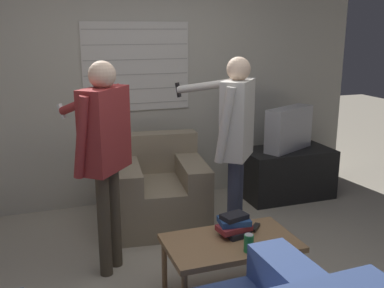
{
  "coord_description": "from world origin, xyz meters",
  "views": [
    {
      "loc": [
        -1.07,
        -2.75,
        1.91
      ],
      "look_at": [
        0.09,
        0.55,
        1.0
      ],
      "focal_mm": 42.0,
      "sensor_mm": 36.0,
      "label": 1
    }
  ],
  "objects_px": {
    "tv": "(289,129)",
    "person_right_standing": "(235,133)",
    "book_stack": "(235,225)",
    "soda_can": "(249,243)",
    "person_left_standing": "(104,142)",
    "spare_remote": "(255,227)",
    "armchair_beige": "(159,190)",
    "coffee_table": "(231,246)"
  },
  "relations": [
    {
      "from": "coffee_table",
      "to": "spare_remote",
      "type": "bearing_deg",
      "value": 24.13
    },
    {
      "from": "book_stack",
      "to": "spare_remote",
      "type": "height_order",
      "value": "book_stack"
    },
    {
      "from": "coffee_table",
      "to": "person_right_standing",
      "type": "bearing_deg",
      "value": 64.06
    },
    {
      "from": "book_stack",
      "to": "spare_remote",
      "type": "relative_size",
      "value": 2.13
    },
    {
      "from": "person_left_standing",
      "to": "person_right_standing",
      "type": "xyz_separation_m",
      "value": [
        1.07,
        -0.03,
        -0.0
      ]
    },
    {
      "from": "spare_remote",
      "to": "person_right_standing",
      "type": "bearing_deg",
      "value": 127.8
    },
    {
      "from": "armchair_beige",
      "to": "person_right_standing",
      "type": "xyz_separation_m",
      "value": [
        0.45,
        -0.79,
        0.73
      ]
    },
    {
      "from": "person_right_standing",
      "to": "coffee_table",
      "type": "bearing_deg",
      "value": -167.04
    },
    {
      "from": "person_right_standing",
      "to": "spare_remote",
      "type": "distance_m",
      "value": 0.81
    },
    {
      "from": "coffee_table",
      "to": "armchair_beige",
      "type": "bearing_deg",
      "value": 95.78
    },
    {
      "from": "person_left_standing",
      "to": "person_right_standing",
      "type": "bearing_deg",
      "value": -51.29
    },
    {
      "from": "coffee_table",
      "to": "tv",
      "type": "relative_size",
      "value": 1.38
    },
    {
      "from": "soda_can",
      "to": "armchair_beige",
      "type": "bearing_deg",
      "value": 96.66
    },
    {
      "from": "book_stack",
      "to": "tv",
      "type": "bearing_deg",
      "value": 48.68
    },
    {
      "from": "tv",
      "to": "person_right_standing",
      "type": "height_order",
      "value": "person_right_standing"
    },
    {
      "from": "person_left_standing",
      "to": "soda_can",
      "type": "bearing_deg",
      "value": -96.13
    },
    {
      "from": "spare_remote",
      "to": "soda_can",
      "type": "bearing_deg",
      "value": -79.92
    },
    {
      "from": "coffee_table",
      "to": "tv",
      "type": "distance_m",
      "value": 2.21
    },
    {
      "from": "coffee_table",
      "to": "book_stack",
      "type": "xyz_separation_m",
      "value": [
        0.06,
        0.07,
        0.12
      ]
    },
    {
      "from": "book_stack",
      "to": "soda_can",
      "type": "bearing_deg",
      "value": -93.48
    },
    {
      "from": "soda_can",
      "to": "spare_remote",
      "type": "bearing_deg",
      "value": 55.81
    },
    {
      "from": "armchair_beige",
      "to": "coffee_table",
      "type": "relative_size",
      "value": 1.07
    },
    {
      "from": "book_stack",
      "to": "spare_remote",
      "type": "xyz_separation_m",
      "value": [
        0.19,
        0.04,
        -0.07
      ]
    },
    {
      "from": "coffee_table",
      "to": "book_stack",
      "type": "distance_m",
      "value": 0.16
    },
    {
      "from": "armchair_beige",
      "to": "spare_remote",
      "type": "xyz_separation_m",
      "value": [
        0.39,
        -1.31,
        0.11
      ]
    },
    {
      "from": "tv",
      "to": "soda_can",
      "type": "bearing_deg",
      "value": 26.45
    },
    {
      "from": "coffee_table",
      "to": "soda_can",
      "type": "bearing_deg",
      "value": -76.91
    },
    {
      "from": "person_left_standing",
      "to": "armchair_beige",
      "type": "bearing_deg",
      "value": 0.91
    },
    {
      "from": "coffee_table",
      "to": "person_left_standing",
      "type": "height_order",
      "value": "person_left_standing"
    },
    {
      "from": "tv",
      "to": "armchair_beige",
      "type": "bearing_deg",
      "value": -18.51
    },
    {
      "from": "book_stack",
      "to": "soda_can",
      "type": "relative_size",
      "value": 2.05
    },
    {
      "from": "spare_remote",
      "to": "tv",
      "type": "bearing_deg",
      "value": 96.4
    },
    {
      "from": "coffee_table",
      "to": "spare_remote",
      "type": "distance_m",
      "value": 0.28
    },
    {
      "from": "person_left_standing",
      "to": "coffee_table",
      "type": "bearing_deg",
      "value": -90.54
    },
    {
      "from": "armchair_beige",
      "to": "tv",
      "type": "height_order",
      "value": "tv"
    },
    {
      "from": "armchair_beige",
      "to": "book_stack",
      "type": "relative_size",
      "value": 3.87
    },
    {
      "from": "armchair_beige",
      "to": "book_stack",
      "type": "xyz_separation_m",
      "value": [
        0.2,
        -1.35,
        0.18
      ]
    },
    {
      "from": "soda_can",
      "to": "spare_remote",
      "type": "xyz_separation_m",
      "value": [
        0.2,
        0.3,
        -0.05
      ]
    },
    {
      "from": "soda_can",
      "to": "book_stack",
      "type": "bearing_deg",
      "value": 86.52
    },
    {
      "from": "armchair_beige",
      "to": "coffee_table",
      "type": "height_order",
      "value": "armchair_beige"
    },
    {
      "from": "person_right_standing",
      "to": "book_stack",
      "type": "xyz_separation_m",
      "value": [
        -0.25,
        -0.56,
        -0.54
      ]
    },
    {
      "from": "person_left_standing",
      "to": "tv",
      "type": "bearing_deg",
      "value": -25.84
    }
  ]
}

